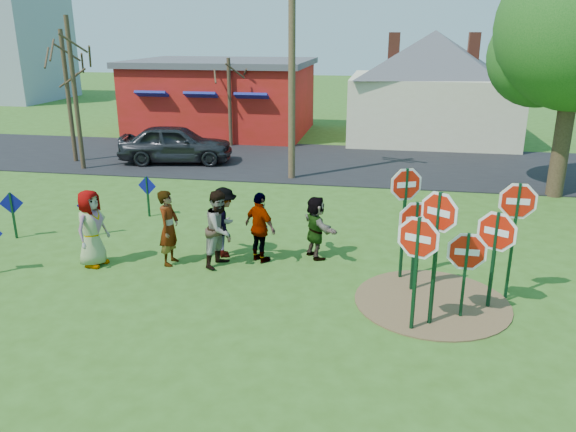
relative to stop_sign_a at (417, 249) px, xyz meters
name	(u,v)px	position (x,y,z in m)	size (l,w,h in m)	color
ground	(235,268)	(-4.04, 2.21, -1.65)	(120.00, 120.00, 0.00)	#335819
road	(305,162)	(-4.04, 13.71, -1.63)	(120.00, 7.50, 0.04)	black
dirt_patch	(432,302)	(0.46, 1.21, -1.63)	(3.20, 3.20, 0.03)	brown
red_building	(223,96)	(-9.54, 20.20, 0.32)	(9.40, 7.69, 3.90)	maroon
cream_house	(432,81)	(1.46, 20.21, 1.28)	(9.40, 9.40, 6.50)	beige
stop_sign_a	(417,249)	(0.00, 0.00, 0.00)	(1.01, 0.41, 2.39)	#0E351B
stop_sign_b	(405,195)	(-0.19, 2.33, 0.33)	(0.91, 0.42, 2.71)	#0E351B
stop_sign_c	(438,228)	(0.35, 0.26, 0.32)	(0.85, 0.61, 2.79)	#0E351B
stop_sign_d	(517,212)	(2.01, 1.71, 0.27)	(1.03, 0.07, 2.65)	#0E351B
stop_sign_e	(466,258)	(0.97, 0.67, -0.38)	(1.03, 0.07, 1.91)	#0E351B
stop_sign_f	(496,238)	(1.57, 1.20, -0.13)	(0.95, 0.58, 2.19)	#0E351B
stop_sign_g	(416,227)	(0.04, 1.73, -0.18)	(0.99, 0.31, 2.15)	#0E351B
blue_diamond_b	(12,210)	(-10.47, 3.15, -0.83)	(0.60, 0.20, 1.31)	#0E351B
blue_diamond_c	(89,210)	(-8.54, 3.68, -0.91)	(0.55, 0.27, 1.19)	#0E351B
blue_diamond_d	(148,191)	(-7.66, 5.56, -0.86)	(0.60, 0.10, 1.27)	#0E351B
person_a	(91,228)	(-7.44, 1.82, -0.71)	(0.92, 0.60, 1.88)	#43468B
person_b	(169,228)	(-5.66, 2.22, -0.73)	(0.67, 0.44, 1.84)	#297B68
person_c	(220,229)	(-4.43, 2.35, -0.71)	(0.91, 0.71, 1.86)	#975340
person_d	(224,222)	(-4.50, 2.94, -0.76)	(1.14, 0.66, 1.76)	#313035
person_e	(260,228)	(-3.54, 2.73, -0.77)	(1.03, 0.43, 1.75)	#4C305D
person_f	(316,227)	(-2.25, 3.22, -0.85)	(1.47, 0.47, 1.58)	#17471F
suv	(176,144)	(-9.41, 12.55, -0.80)	(1.89, 4.70, 1.60)	#2A2A2E
utility_pole	(292,61)	(-4.15, 10.81, 2.70)	(1.91, 0.87, 8.27)	#4C3823
bare_tree_west	(72,72)	(-12.77, 10.83, 2.20)	(1.80, 1.80, 5.94)	#382819
bare_tree_east	(229,90)	(-8.13, 16.53, 1.05)	(1.80, 1.80, 4.17)	#382819
bare_tree_mid	(66,78)	(-13.79, 12.03, 1.88)	(1.80, 1.80, 5.45)	#382819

